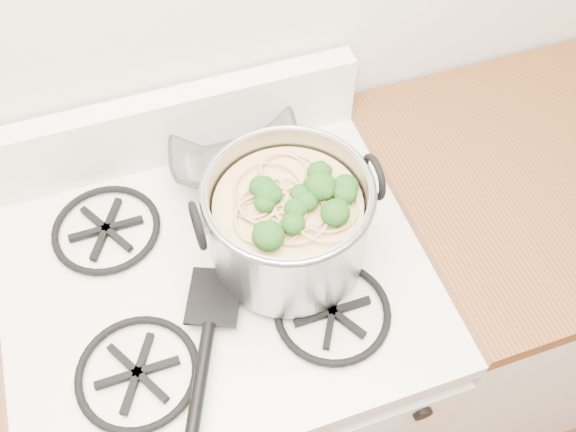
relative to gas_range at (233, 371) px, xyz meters
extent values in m
cube|color=white|center=(0.00, 0.00, -0.03)|extent=(0.76, 0.65, 0.81)
cube|color=white|center=(0.00, 0.00, 0.44)|extent=(0.76, 0.65, 0.04)
cube|color=black|center=(0.00, 0.00, 0.48)|extent=(0.60, 0.56, 0.02)
cylinder|color=black|center=(0.28, -0.32, 0.34)|extent=(0.04, 0.03, 0.04)
cube|color=silver|center=(0.88, 0.00, 0.00)|extent=(1.00, 0.65, 0.88)
cylinder|color=gray|center=(0.14, -0.01, 0.58)|extent=(0.27, 0.27, 0.18)
torus|color=gray|center=(0.14, -0.01, 0.67)|extent=(0.28, 0.28, 0.01)
torus|color=black|center=(-0.02, -0.01, 0.64)|extent=(0.01, 0.08, 0.08)
torus|color=black|center=(0.29, -0.01, 0.64)|extent=(0.01, 0.08, 0.08)
cylinder|color=tan|center=(0.14, -0.01, 0.56)|extent=(0.25, 0.25, 0.14)
sphere|color=#1A4813|center=(0.14, -0.01, 0.65)|extent=(0.04, 0.04, 0.04)
sphere|color=#1A4813|center=(0.14, -0.01, 0.65)|extent=(0.04, 0.04, 0.04)
sphere|color=#1A4813|center=(0.14, -0.01, 0.65)|extent=(0.04, 0.04, 0.04)
sphere|color=#1A4813|center=(0.14, -0.01, 0.65)|extent=(0.04, 0.04, 0.04)
sphere|color=#1A4813|center=(0.14, -0.01, 0.65)|extent=(0.04, 0.04, 0.04)
sphere|color=#1A4813|center=(0.14, -0.01, 0.65)|extent=(0.04, 0.04, 0.04)
sphere|color=#1A4813|center=(0.14, -0.01, 0.65)|extent=(0.04, 0.04, 0.04)
sphere|color=#1A4813|center=(0.14, -0.01, 0.65)|extent=(0.04, 0.04, 0.04)
sphere|color=#1A4813|center=(0.14, -0.01, 0.65)|extent=(0.04, 0.04, 0.04)
sphere|color=#1A4813|center=(0.14, -0.01, 0.65)|extent=(0.04, 0.04, 0.04)
sphere|color=#1A4813|center=(0.14, -0.01, 0.65)|extent=(0.04, 0.04, 0.04)
sphere|color=#1A4813|center=(0.14, -0.01, 0.65)|extent=(0.04, 0.04, 0.04)
sphere|color=#1A4813|center=(0.14, -0.01, 0.65)|extent=(0.04, 0.04, 0.04)
sphere|color=#1A4813|center=(0.14, -0.01, 0.65)|extent=(0.04, 0.04, 0.04)
imported|color=white|center=(0.11, 0.23, 0.50)|extent=(0.13, 0.13, 0.02)
camera|label=1|loc=(-0.07, -0.60, 1.47)|focal=40.00mm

